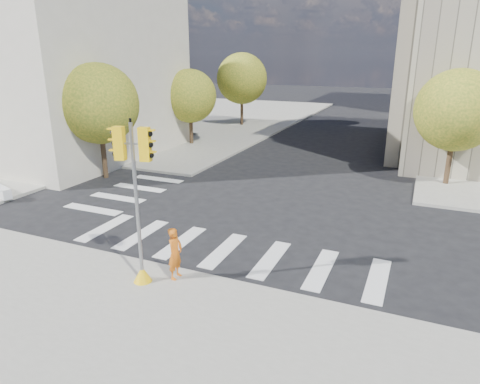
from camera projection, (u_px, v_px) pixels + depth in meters
name	position (u px, v px, depth m)	size (l,w,h in m)	color
ground	(247.00, 231.00, 17.28)	(160.00, 160.00, 0.00)	black
sidewalk_far_left	(170.00, 117.00, 47.50)	(28.00, 40.00, 0.15)	gray
classical_building	(27.00, 59.00, 29.82)	(19.00, 15.00, 12.70)	beige
tree_lw_near	(99.00, 104.00, 23.44)	(4.40, 4.40, 6.41)	#382616
tree_lw_mid	(190.00, 96.00, 32.30)	(4.00, 4.00, 5.77)	#382616
tree_lw_far	(242.00, 79.00, 40.79)	(4.80, 4.80, 6.95)	#382616
tree_re_near	(457.00, 110.00, 21.93)	(4.20, 4.20, 6.16)	#382616
tree_re_mid	(450.00, 88.00, 32.31)	(4.60, 4.60, 6.66)	#382616
tree_re_far	(445.00, 84.00, 42.93)	(4.00, 4.00, 5.88)	#382616
lamp_near	(464.00, 94.00, 25.07)	(0.35, 0.18, 8.11)	black
lamp_far	(455.00, 81.00, 37.29)	(0.35, 0.18, 8.11)	black
traffic_signal	(138.00, 216.00, 12.53)	(1.08, 0.56, 5.01)	yellow
photographer	(175.00, 253.00, 13.15)	(0.61, 0.40, 1.67)	#D06113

